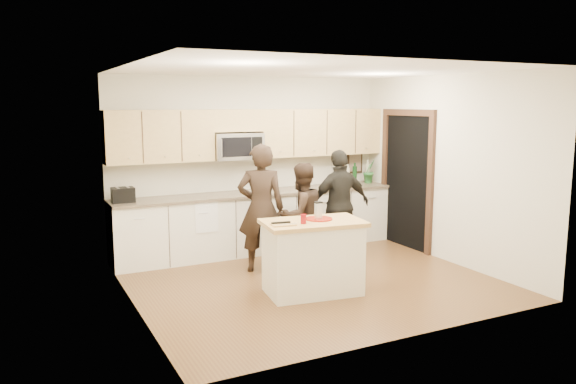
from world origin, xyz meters
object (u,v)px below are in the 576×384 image
toaster (123,195)px  woman_center (301,215)px  woman_right (340,205)px  island (313,257)px  woman_left (261,208)px

toaster → woman_center: (2.24, -1.02, -0.30)m
woman_right → toaster: bearing=-15.3°
island → woman_left: 1.22m
woman_left → woman_center: (0.59, -0.05, -0.14)m
island → woman_left: (-0.19, 1.12, 0.43)m
woman_left → woman_center: 0.61m
toaster → woman_center: bearing=-24.5°
toaster → woman_left: size_ratio=0.17×
woman_left → woman_right: 1.29m
toaster → woman_center: size_ratio=0.21×
island → woman_center: bearing=77.1°
toaster → woman_left: 1.92m
island → woman_right: woman_right is taller
toaster → woman_left: (1.65, -0.97, -0.16)m
woman_left → woman_right: bearing=-154.4°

